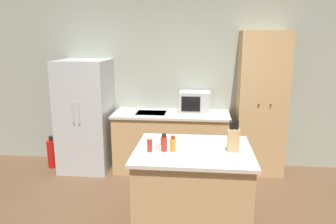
% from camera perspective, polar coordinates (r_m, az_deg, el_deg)
% --- Properties ---
extents(wall_back, '(7.20, 0.06, 2.60)m').
position_cam_1_polar(wall_back, '(5.17, 5.77, 4.91)').
color(wall_back, '#9EA393').
rests_on(wall_back, ground_plane).
extents(refrigerator, '(0.74, 0.76, 1.69)m').
position_cam_1_polar(refrigerator, '(5.16, -14.10, -0.58)').
color(refrigerator, '#B7BABC').
rests_on(refrigerator, ground_plane).
extents(back_counter, '(1.74, 0.67, 0.90)m').
position_cam_1_polar(back_counter, '(5.04, 0.58, -5.15)').
color(back_counter, tan).
rests_on(back_counter, ground_plane).
extents(pantry_cabinet, '(0.69, 0.52, 2.11)m').
position_cam_1_polar(pantry_cabinet, '(5.01, 15.95, 1.35)').
color(pantry_cabinet, tan).
rests_on(pantry_cabinet, ground_plane).
extents(kitchen_island, '(1.17, 0.99, 0.92)m').
position_cam_1_polar(kitchen_island, '(3.51, 4.34, -13.46)').
color(kitchen_island, tan).
rests_on(kitchen_island, ground_plane).
extents(microwave, '(0.46, 0.36, 0.32)m').
position_cam_1_polar(microwave, '(4.98, 4.71, 1.79)').
color(microwave, '#B2B5B7').
rests_on(microwave, back_counter).
extents(knife_block, '(0.11, 0.07, 0.33)m').
position_cam_1_polar(knife_block, '(3.27, 11.37, -4.76)').
color(knife_block, tan).
rests_on(knife_block, kitchen_island).
extents(spice_bottle_tall_dark, '(0.06, 0.06, 0.16)m').
position_cam_1_polar(spice_bottle_tall_dark, '(3.24, 0.91, -5.61)').
color(spice_bottle_tall_dark, orange).
rests_on(spice_bottle_tall_dark, kitchen_island).
extents(spice_bottle_short_red, '(0.06, 0.06, 0.10)m').
position_cam_1_polar(spice_bottle_short_red, '(3.41, -0.76, -5.09)').
color(spice_bottle_short_red, '#337033').
rests_on(spice_bottle_short_red, kitchen_island).
extents(spice_bottle_amber_oil, '(0.06, 0.06, 0.18)m').
position_cam_1_polar(spice_bottle_amber_oil, '(3.24, -0.64, -5.43)').
color(spice_bottle_amber_oil, '#B2281E').
rests_on(spice_bottle_amber_oil, kitchen_island).
extents(spice_bottle_green_herb, '(0.05, 0.05, 0.16)m').
position_cam_1_polar(spice_bottle_green_herb, '(3.23, -3.17, -5.67)').
color(spice_bottle_green_herb, '#B2281E').
rests_on(spice_bottle_green_herb, kitchen_island).
extents(spice_bottle_pale_salt, '(0.04, 0.04, 0.09)m').
position_cam_1_polar(spice_bottle_pale_salt, '(3.26, -1.70, -6.05)').
color(spice_bottle_pale_salt, beige).
rests_on(spice_bottle_pale_salt, kitchen_island).
extents(fire_extinguisher, '(0.14, 0.14, 0.51)m').
position_cam_1_polar(fire_extinguisher, '(5.50, -19.54, -6.82)').
color(fire_extinguisher, red).
rests_on(fire_extinguisher, ground_plane).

